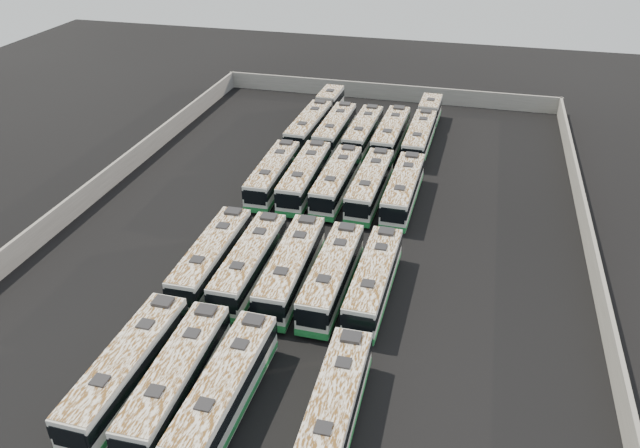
% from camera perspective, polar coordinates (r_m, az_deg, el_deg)
% --- Properties ---
extents(ground, '(140.00, 140.00, 0.00)m').
position_cam_1_polar(ground, '(54.61, -0.03, -0.77)').
color(ground, black).
rests_on(ground, ground).
extents(perimeter_wall, '(45.20, 73.20, 2.20)m').
position_cam_1_polar(perimeter_wall, '(54.05, -0.03, 0.23)').
color(perimeter_wall, slate).
rests_on(perimeter_wall, ground).
extents(bus_front_far_left, '(2.66, 11.68, 3.28)m').
position_cam_1_polar(bus_front_far_left, '(40.28, -17.18, -12.51)').
color(bus_front_far_left, '#BBBDB7').
rests_on(bus_front_far_left, ground).
extents(bus_front_left, '(2.60, 11.46, 3.22)m').
position_cam_1_polar(bus_front_left, '(38.95, -12.94, -13.58)').
color(bus_front_left, '#BBBDB7').
rests_on(bus_front_left, ground).
extents(bus_front_center, '(2.69, 11.53, 3.23)m').
position_cam_1_polar(bus_front_center, '(37.71, -8.67, -14.82)').
color(bus_front_center, '#BBBDB7').
rests_on(bus_front_center, ground).
extents(bus_front_far_right, '(2.52, 11.38, 3.20)m').
position_cam_1_polar(bus_front_far_right, '(36.24, 1.26, -16.76)').
color(bus_front_far_right, '#BBBDB7').
rests_on(bus_front_far_right, ground).
extents(bus_midfront_far_left, '(2.55, 11.58, 3.26)m').
position_cam_1_polar(bus_midfront_far_left, '(48.92, -9.84, -3.02)').
color(bus_midfront_far_left, '#BBBDB7').
rests_on(bus_midfront_far_left, ground).
extents(bus_midfront_left, '(2.46, 11.42, 3.22)m').
position_cam_1_polar(bus_midfront_left, '(47.89, -6.44, -3.56)').
color(bus_midfront_left, '#BBBDB7').
rests_on(bus_midfront_left, ground).
extents(bus_midfront_center, '(2.67, 11.74, 3.30)m').
position_cam_1_polar(bus_midfront_center, '(47.01, -2.65, -4.04)').
color(bus_midfront_center, '#BBBDB7').
rests_on(bus_midfront_center, ground).
extents(bus_midfront_right, '(2.54, 11.43, 3.21)m').
position_cam_1_polar(bus_midfront_right, '(46.24, 1.10, -4.72)').
color(bus_midfront_right, '#BBBDB7').
rests_on(bus_midfront_right, ground).
extents(bus_midfront_far_right, '(2.58, 11.33, 3.18)m').
position_cam_1_polar(bus_midfront_far_right, '(45.95, 4.95, -5.12)').
color(bus_midfront_far_right, '#BBBDB7').
rests_on(bus_midfront_far_right, ground).
extents(bus_midback_far_left, '(2.58, 11.33, 3.18)m').
position_cam_1_polar(bus_midback_far_left, '(61.36, -4.31, 4.55)').
color(bus_midback_far_left, '#BBBDB7').
rests_on(bus_midback_far_left, ground).
extents(bus_midback_left, '(2.62, 11.78, 3.31)m').
position_cam_1_polar(bus_midback_left, '(60.59, -1.42, 4.36)').
color(bus_midback_left, '#BBBDB7').
rests_on(bus_midback_left, ground).
extents(bus_midback_center, '(2.65, 11.47, 3.22)m').
position_cam_1_polar(bus_midback_center, '(59.90, 1.53, 3.98)').
color(bus_midback_center, '#BBBDB7').
rests_on(bus_midback_center, ground).
extents(bus_midback_right, '(2.71, 11.61, 3.26)m').
position_cam_1_polar(bus_midback_right, '(59.20, 4.59, 3.58)').
color(bus_midback_right, '#BBBDB7').
rests_on(bus_midback_right, ground).
extents(bus_midback_far_right, '(2.67, 11.54, 3.24)m').
position_cam_1_polar(bus_midback_far_right, '(58.72, 7.61, 3.15)').
color(bus_midback_far_right, '#BBBDB7').
rests_on(bus_midback_far_right, ground).
extents(bus_back_far_left, '(2.88, 17.86, 3.23)m').
position_cam_1_polar(bus_back_far_left, '(75.37, -0.35, 9.67)').
color(bus_back_far_left, '#BBBDB7').
rests_on(bus_back_far_left, ground).
extents(bus_back_left, '(2.58, 11.45, 3.22)m').
position_cam_1_polar(bus_back_left, '(71.93, 1.38, 8.62)').
color(bus_back_left, '#BBBDB7').
rests_on(bus_back_left, ground).
extents(bus_back_center, '(2.67, 11.31, 3.17)m').
position_cam_1_polar(bus_back_center, '(71.39, 3.96, 8.37)').
color(bus_back_center, '#BBBDB7').
rests_on(bus_back_center, ground).
extents(bus_back_right, '(2.77, 11.74, 3.29)m').
position_cam_1_polar(bus_back_right, '(70.88, 6.49, 8.13)').
color(bus_back_right, '#BBBDB7').
rests_on(bus_back_right, ground).
extents(bus_back_far_right, '(2.81, 17.57, 3.18)m').
position_cam_1_polar(bus_back_far_right, '(73.36, 9.40, 8.64)').
color(bus_back_far_right, '#BBBDB7').
rests_on(bus_back_far_right, ground).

